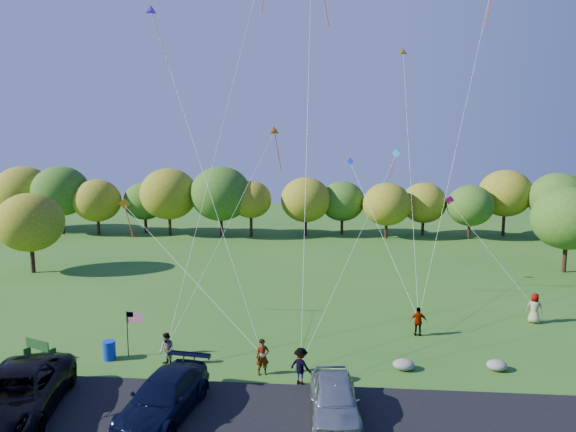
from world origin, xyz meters
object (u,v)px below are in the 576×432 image
object	(u,v)px
flyer_b	(167,350)
flyer_c	(301,366)
flyer_a	(262,357)
minivan_navy	(164,397)
flyer_e	(535,308)
flyer_d	(418,321)
minivan_silver	(334,399)
park_bench	(38,347)
minivan_dark	(16,395)
trash_barrel	(109,350)

from	to	relation	value
flyer_b	flyer_c	size ratio (longest dim) A/B	0.98
flyer_b	flyer_a	bearing A→B (deg)	38.35
minivan_navy	flyer_e	bearing A→B (deg)	41.17
flyer_a	flyer_c	world-z (taller)	flyer_a
flyer_d	flyer_b	bearing A→B (deg)	23.77
minivan_navy	minivan_silver	distance (m)	6.97
minivan_navy	minivan_silver	bearing A→B (deg)	11.27
flyer_b	park_bench	world-z (taller)	flyer_b
flyer_c	flyer_e	bearing A→B (deg)	-117.94
minivan_dark	flyer_e	world-z (taller)	minivan_dark
flyer_e	flyer_a	bearing A→B (deg)	54.21
flyer_b	minivan_silver	bearing A→B (deg)	17.44
flyer_e	minivan_dark	bearing A→B (deg)	53.67
minivan_silver	flyer_b	size ratio (longest dim) A/B	2.82
park_bench	flyer_e	bearing A→B (deg)	36.61
minivan_navy	flyer_e	distance (m)	23.31
minivan_dark	minivan_silver	xyz separation A→B (m)	(12.92, 1.01, -0.14)
minivan_dark	flyer_c	size ratio (longest dim) A/B	3.94
minivan_dark	flyer_d	bearing A→B (deg)	18.24
minivan_dark	flyer_c	xyz separation A→B (m)	(11.38, 3.97, -0.14)
trash_barrel	minivan_dark	bearing A→B (deg)	-102.29
park_bench	trash_barrel	distance (m)	3.89
flyer_a	flyer_d	size ratio (longest dim) A/B	1.04
minivan_navy	flyer_d	size ratio (longest dim) A/B	3.32
minivan_navy	flyer_c	distance (m)	6.38
flyer_d	flyer_a	bearing A→B (deg)	36.96
flyer_c	park_bench	distance (m)	14.12
flyer_b	flyer_e	bearing A→B (deg)	65.88
park_bench	flyer_a	bearing A→B (deg)	16.33
flyer_d	park_bench	distance (m)	20.99
minivan_navy	flyer_e	size ratio (longest dim) A/B	3.01
minivan_silver	flyer_d	world-z (taller)	flyer_d
minivan_dark	flyer_e	bearing A→B (deg)	15.31
minivan_navy	flyer_a	size ratio (longest dim) A/B	3.18
flyer_c	flyer_d	bearing A→B (deg)	-106.11
flyer_d	park_bench	bearing A→B (deg)	15.13
flyer_a	trash_barrel	xyz separation A→B (m)	(-8.18, 1.09, -0.40)
park_bench	flyer_b	bearing A→B (deg)	17.09
minivan_dark	minivan_silver	bearing A→B (deg)	-8.00
flyer_b	flyer_c	bearing A→B (deg)	33.39
minivan_silver	flyer_a	bearing A→B (deg)	128.66
minivan_dark	minivan_silver	world-z (taller)	minivan_dark
flyer_c	flyer_e	distance (m)	16.93
flyer_a	flyer_b	xyz separation A→B (m)	(-4.93, 0.56, -0.04)
flyer_b	flyer_c	xyz separation A→B (m)	(6.84, -1.38, 0.02)
trash_barrel	flyer_e	bearing A→B (deg)	17.29
minivan_navy	flyer_c	bearing A→B (deg)	39.80
flyer_d	trash_barrel	size ratio (longest dim) A/B	1.75
minivan_dark	minivan_navy	world-z (taller)	minivan_dark
minivan_silver	flyer_a	distance (m)	5.12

